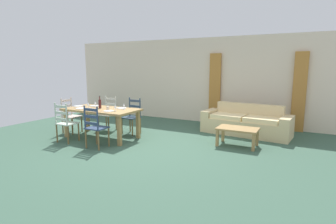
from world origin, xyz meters
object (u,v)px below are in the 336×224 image
(wine_glass_near_left, at_px, (88,104))
(wine_glass_far_right, at_px, (124,105))
(dining_table, at_px, (101,112))
(dining_chair_head_west, at_px, (70,115))
(dining_chair_near_right, at_px, (95,127))
(coffee_cup_primary, at_px, (108,108))
(dining_chair_near_left, at_px, (65,123))
(coffee_table, at_px, (238,131))
(wine_glass_near_right, at_px, (115,107))
(dining_chair_far_right, at_px, (132,116))
(wine_glass_far_left, at_px, (95,103))
(wine_bottle, at_px, (100,104))
(couch, at_px, (246,123))
(dining_chair_far_left, at_px, (108,113))

(wine_glass_near_left, distance_m, wine_glass_far_right, 0.95)
(dining_table, xyz_separation_m, wine_glass_near_left, (-0.32, -0.12, 0.20))
(dining_chair_head_west, bearing_deg, wine_glass_near_left, -10.27)
(dining_chair_near_right, distance_m, coffee_cup_primary, 0.76)
(dining_table, distance_m, dining_chair_near_left, 0.89)
(dining_table, distance_m, wine_glass_far_right, 0.65)
(dining_chair_head_west, bearing_deg, dining_table, -1.53)
(wine_glass_near_left, bearing_deg, wine_glass_far_right, 16.56)
(coffee_table, bearing_deg, dining_chair_near_left, -156.78)
(wine_glass_near_right, relative_size, coffee_table, 0.18)
(dining_chair_far_right, bearing_deg, wine_glass_far_left, -142.76)
(dining_chair_head_west, height_order, wine_bottle, wine_bottle)
(dining_table, relative_size, wine_glass_near_right, 11.80)
(wine_bottle, xyz_separation_m, coffee_cup_primary, (0.36, -0.12, -0.07))
(dining_chair_far_right, bearing_deg, dining_chair_near_right, -88.21)
(dining_table, height_order, couch, couch)
(wine_glass_far_left, relative_size, coffee_cup_primary, 1.79)
(wine_bottle, distance_m, coffee_table, 3.45)
(dining_table, bearing_deg, wine_bottle, 153.01)
(dining_chair_head_west, height_order, wine_glass_near_left, dining_chair_head_west)
(couch, xyz_separation_m, coffee_table, (0.05, -1.22, 0.06))
(dining_chair_far_left, xyz_separation_m, wine_bottle, (0.35, -0.71, 0.39))
(dining_chair_head_west, relative_size, wine_glass_far_right, 5.96)
(dining_chair_far_right, height_order, wine_glass_near_right, dining_chair_far_right)
(dining_chair_far_left, height_order, wine_bottle, wine_bottle)
(wine_glass_near_left, height_order, coffee_cup_primary, wine_glass_near_left)
(dining_chair_far_right, distance_m, wine_glass_far_left, 1.03)
(coffee_cup_primary, bearing_deg, dining_chair_far_right, 79.66)
(couch, bearing_deg, wine_glass_far_right, -143.19)
(wine_glass_near_left, distance_m, wine_glass_near_right, 0.89)
(dining_chair_head_west, bearing_deg, wine_glass_far_right, 4.00)
(dining_chair_far_right, relative_size, wine_glass_near_right, 5.96)
(dining_chair_near_right, xyz_separation_m, dining_chair_far_left, (-0.90, 1.50, 0.00))
(wine_bottle, distance_m, wine_glass_near_left, 0.29)
(dining_chair_near_left, xyz_separation_m, dining_chair_far_right, (0.91, 1.44, 0.00))
(wine_glass_near_left, bearing_deg, wine_bottle, 32.20)
(dining_chair_near_right, distance_m, dining_chair_far_left, 1.75)
(dining_chair_head_west, relative_size, wine_glass_far_left, 5.96)
(wine_glass_near_left, bearing_deg, couch, 32.25)
(dining_chair_far_right, distance_m, wine_bottle, 0.94)
(coffee_cup_primary, bearing_deg, wine_glass_near_right, -12.88)
(dining_chair_head_west, distance_m, coffee_table, 4.46)
(wine_glass_far_left, distance_m, coffee_cup_primary, 0.66)
(dining_chair_far_left, height_order, wine_glass_far_right, dining_chair_far_left)
(wine_bottle, bearing_deg, dining_table, -26.99)
(wine_bottle, xyz_separation_m, wine_glass_far_left, (-0.26, 0.11, -0.01))
(dining_chair_head_west, xyz_separation_m, wine_glass_near_right, (1.71, -0.18, 0.38))
(couch, bearing_deg, dining_chair_near_left, -142.51)
(wine_bottle, relative_size, couch, 0.13)
(dining_chair_near_right, distance_m, wine_bottle, 1.04)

